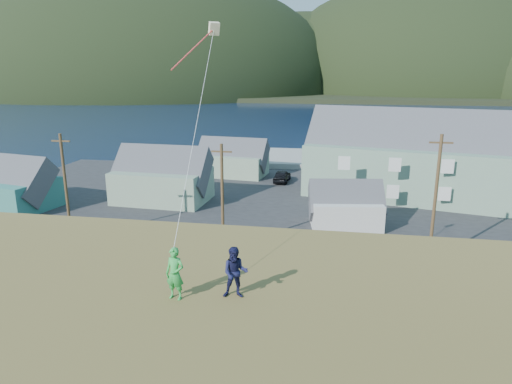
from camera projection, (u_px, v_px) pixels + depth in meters
The scene contains 16 objects.
ground at pixel (273, 262), 34.51m from camera, with size 900.00×900.00×0.00m, color #0A1638.
grass_strip at pixel (269, 273), 32.60m from camera, with size 110.00×8.00×0.10m, color #4C3D19.
waterfront_lot at pixel (293, 200), 50.69m from camera, with size 72.00×36.00×0.12m, color #28282B.
wharf at pixel (269, 158), 73.47m from camera, with size 26.00×14.00×0.90m, color gray.
far_shore at pixel (330, 88), 348.53m from camera, with size 900.00×320.00×2.00m, color black.
far_hills at pixel (385, 90), 294.26m from camera, with size 760.00×265.00×143.00m.
lodge at pixel (466, 161), 49.00m from camera, with size 35.63×17.20×12.09m.
shed_teal at pixel (11, 185), 47.02m from camera, with size 9.71×7.67×6.85m.
shed_palegreen_near at pixel (162, 177), 49.67m from camera, with size 10.63×7.10×7.46m.
shed_white at pixel (346, 206), 41.65m from camera, with size 7.25×5.33×5.31m.
shed_palegreen_far at pixel (232, 158), 62.08m from camera, with size 10.02×6.44×6.35m.
utility_poles at pixel (237, 196), 35.23m from camera, with size 29.25×0.24×9.65m.
parked_cars at pixel (213, 179), 57.60m from camera, with size 22.27×10.81×1.54m.
kite_flyer_green at pixel (175, 274), 13.92m from camera, with size 0.61×0.40×1.66m, color green.
kite_flyer_navy at pixel (235, 273), 14.01m from camera, with size 0.80×0.62×1.64m, color #15173C.
kite_rig at pixel (210, 34), 20.22m from camera, with size 1.10×4.73×11.32m.
Camera 1 is at (4.11, -31.74, 14.03)m, focal length 32.00 mm.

